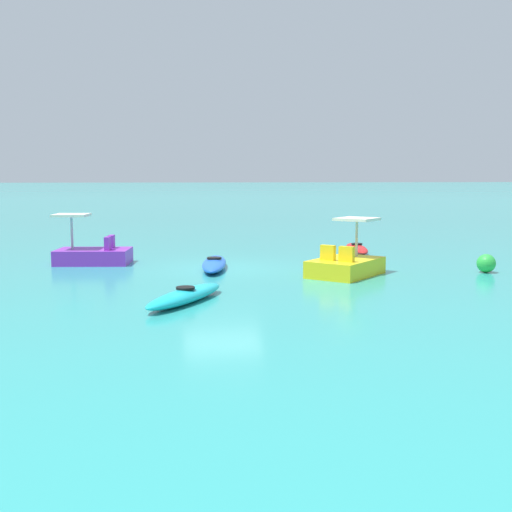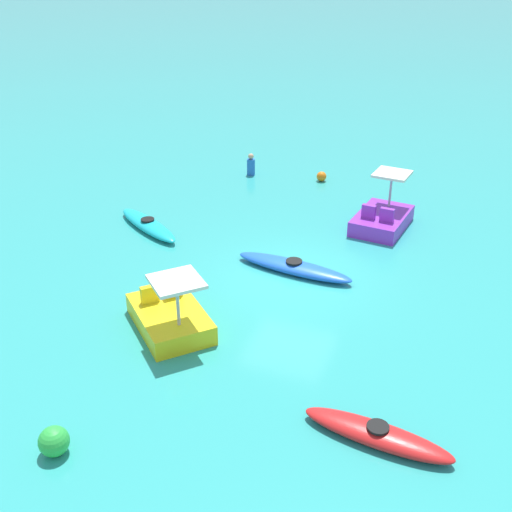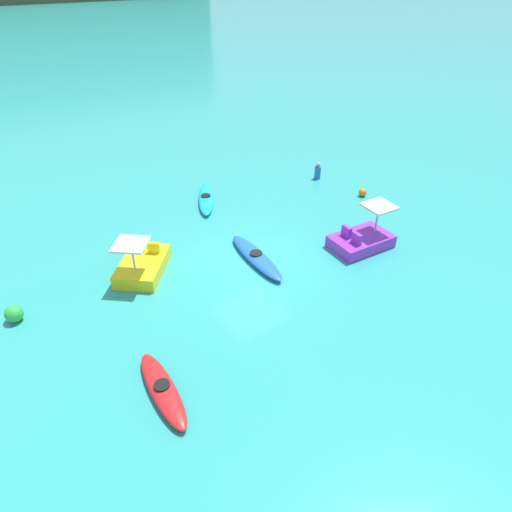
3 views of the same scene
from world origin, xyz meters
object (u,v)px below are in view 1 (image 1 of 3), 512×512
(kayak_cyan, at_px, (186,296))
(pedal_boat_yellow, at_px, (346,264))
(kayak_blue, at_px, (214,264))
(buoy_green, at_px, (486,263))
(pedal_boat_purple, at_px, (93,254))
(kayak_red, at_px, (357,249))

(kayak_cyan, distance_m, pedal_boat_yellow, 5.91)
(kayak_blue, height_order, buoy_green, buoy_green)
(kayak_cyan, bearing_deg, kayak_blue, -100.94)
(kayak_blue, bearing_deg, kayak_cyan, 79.06)
(kayak_cyan, height_order, pedal_boat_yellow, pedal_boat_yellow)
(kayak_blue, distance_m, pedal_boat_purple, 4.32)
(kayak_red, bearing_deg, buoy_green, 114.37)
(kayak_red, distance_m, pedal_boat_yellow, 5.78)
(kayak_red, height_order, kayak_cyan, same)
(kayak_cyan, bearing_deg, pedal_boat_purple, -67.46)
(buoy_green, bearing_deg, pedal_boat_purple, -16.56)
(pedal_boat_purple, bearing_deg, kayak_cyan, 112.54)
(kayak_blue, height_order, pedal_boat_yellow, pedal_boat_yellow)
(kayak_cyan, relative_size, pedal_boat_yellow, 1.13)
(pedal_boat_purple, height_order, buoy_green, pedal_boat_purple)
(pedal_boat_yellow, distance_m, pedal_boat_purple, 8.54)
(kayak_red, relative_size, pedal_boat_purple, 1.15)
(kayak_cyan, bearing_deg, buoy_green, -159.48)
(buoy_green, bearing_deg, kayak_blue, -13.01)
(buoy_green, bearing_deg, kayak_cyan, 20.52)
(kayak_cyan, distance_m, buoy_green, 9.84)
(kayak_blue, height_order, pedal_boat_purple, pedal_boat_purple)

